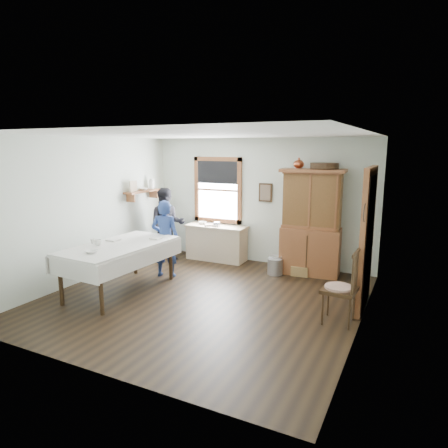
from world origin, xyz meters
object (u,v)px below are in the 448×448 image
object	(u,v)px
work_counter	(216,243)
china_hutch	(311,222)
spindle_chair	(340,287)
woman_blue	(165,241)
dining_table	(120,268)
wicker_basket	(300,271)
pail	(275,266)
figure_dark	(167,227)

from	to	relation	value
work_counter	china_hutch	bearing A→B (deg)	-2.64
spindle_chair	woman_blue	bearing A→B (deg)	172.78
dining_table	wicker_basket	size ratio (longest dim) A/B	6.46
pail	wicker_basket	xyz separation A→B (m)	(0.46, 0.16, -0.07)
work_counter	china_hutch	distance (m)	2.24
work_counter	spindle_chair	distance (m)	3.77
wicker_basket	woman_blue	size ratio (longest dim) A/B	0.23
china_hutch	figure_dark	world-z (taller)	china_hutch
work_counter	pail	distance (m)	1.62
work_counter	china_hutch	world-z (taller)	china_hutch
spindle_chair	woman_blue	size ratio (longest dim) A/B	0.78
china_hutch	wicker_basket	size ratio (longest dim) A/B	6.38
dining_table	figure_dark	xyz separation A→B (m)	(-0.40, 2.03, 0.33)
figure_dark	work_counter	bearing A→B (deg)	-4.96
china_hutch	woman_blue	distance (m)	2.89
work_counter	spindle_chair	size ratio (longest dim) A/B	1.26
wicker_basket	figure_dark	distance (m)	3.06
dining_table	work_counter	bearing A→B (deg)	77.15
spindle_chair	china_hutch	bearing A→B (deg)	118.48
work_counter	wicker_basket	world-z (taller)	work_counter
spindle_chair	woman_blue	world-z (taller)	woman_blue
china_hutch	woman_blue	world-z (taller)	china_hutch
figure_dark	china_hutch	bearing A→B (deg)	-24.55
wicker_basket	woman_blue	xyz separation A→B (m)	(-2.36, -1.21, 0.60)
woman_blue	figure_dark	distance (m)	1.16
china_hutch	woman_blue	size ratio (longest dim) A/B	1.50
work_counter	dining_table	size ratio (longest dim) A/B	0.65
dining_table	spindle_chair	bearing A→B (deg)	6.07
dining_table	wicker_basket	bearing A→B (deg)	41.29
dining_table	woman_blue	xyz separation A→B (m)	(0.23, 1.05, 0.28)
wicker_basket	pail	bearing A→B (deg)	-161.17
china_hutch	dining_table	size ratio (longest dim) A/B	0.99
china_hutch	figure_dark	xyz separation A→B (m)	(-3.12, -0.44, -0.29)
dining_table	spindle_chair	xyz separation A→B (m)	(3.68, 0.39, 0.12)
dining_table	pail	world-z (taller)	dining_table
pail	spindle_chair	bearing A→B (deg)	-47.82
spindle_chair	figure_dark	xyz separation A→B (m)	(-4.08, 1.64, 0.21)
wicker_basket	spindle_chair	bearing A→B (deg)	-59.73
woman_blue	figure_dark	xyz separation A→B (m)	(-0.62, 0.97, 0.05)
woman_blue	spindle_chair	bearing A→B (deg)	153.34
pail	woman_blue	distance (m)	2.24
dining_table	woman_blue	distance (m)	1.11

